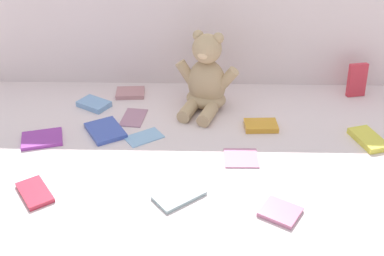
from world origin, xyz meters
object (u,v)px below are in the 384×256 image
Objects in this scene: book_case_7 at (130,93)px; book_case_12 at (94,104)px; book_case_10 at (368,139)px; book_case_11 at (261,126)px; book_case_9 at (105,131)px; book_case_5 at (280,212)px; book_case_3 at (35,192)px; teddy_bear at (206,81)px; book_case_8 at (179,195)px; book_case_1 at (42,139)px; book_case_0 at (144,137)px; book_case_6 at (241,157)px; book_case_4 at (357,80)px; book_case_2 at (134,117)px.

book_case_12 is at bearing 123.91° from book_case_7.
book_case_10 is 0.33m from book_case_11.
book_case_7 is 0.27m from book_case_9.
book_case_11 reaches higher than book_case_5.
book_case_10 and book_case_12 have the same top height.
book_case_10 is (0.32, 0.34, 0.00)m from book_case_5.
book_case_10 is at bearing 160.40° from book_case_3.
teddy_bear reaches higher than book_case_8.
book_case_8 is at bearing -164.75° from book_case_7.
book_case_9 is 0.19m from book_case_12.
book_case_3 is at bearing -143.20° from book_case_9.
book_case_1 is (-0.51, -0.23, -0.10)m from teddy_bear.
book_case_11 is at bearing -120.55° from book_case_7.
book_case_8 is at bearing -114.94° from book_case_12.
book_case_7 is at bearing 50.07° from book_case_9.
book_case_6 is (0.30, -0.11, 0.00)m from book_case_0.
book_case_3 is at bearing -64.04° from book_case_11.
book_case_8 is (-0.62, -0.59, -0.06)m from book_case_4.
teddy_bear is at bearing -111.82° from book_case_7.
book_case_5 is at bearing -101.75° from book_case_12.
book_case_0 is 0.88× the size of book_case_8.
book_case_8 reaches higher than book_case_2.
book_case_0 and book_case_6 have the same top height.
book_case_9 is at bearing -125.94° from book_case_12.
book_case_1 is 0.62m from book_case_6.
book_case_1 is 0.27m from book_case_3.
book_case_7 is at bearing -142.69° from book_case_3.
book_case_7 is 0.51m from book_case_11.
book_case_4 is 1.14× the size of book_case_12.
teddy_bear reaches higher than book_case_0.
book_case_4 reaches higher than book_case_5.
book_case_9 reaches higher than book_case_2.
book_case_6 is (0.10, -0.31, -0.10)m from teddy_bear.
book_case_7 is at bearing 141.95° from book_case_10.
book_case_9 reaches higher than book_case_3.
teddy_bear is 2.66× the size of book_case_7.
book_case_10 is at bearing 77.23° from book_case_8.
book_case_11 reaches higher than book_case_3.
book_case_1 is 1.15× the size of book_case_12.
book_case_12 reaches higher than book_case_11.
book_case_2 is at bearing 102.03° from book_case_1.
teddy_bear is 2.24× the size of book_case_4.
book_case_4 is 0.94× the size of book_case_8.
book_case_3 is at bearing -113.75° from teddy_bear.
book_case_9 is at bearing 160.36° from book_case_10.
book_case_10 is at bearing -3.55° from teddy_bear.
book_case_2 is 1.28× the size of book_case_5.
book_case_5 is at bearing 139.56° from book_case_2.
book_case_6 is 0.45m from book_case_9.
book_case_12 reaches higher than book_case_5.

